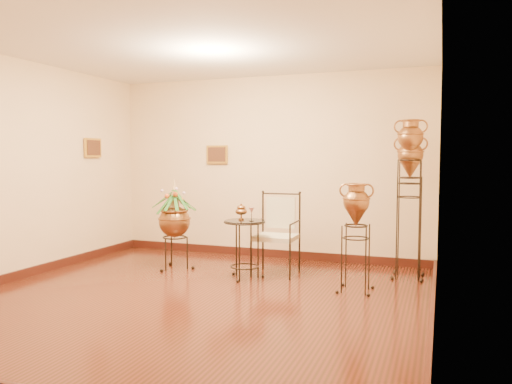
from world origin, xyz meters
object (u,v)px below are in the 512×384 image
(amphora_mid, at_px, (409,206))
(armchair, at_px, (276,234))
(planter_urn, at_px, (174,218))
(amphora_tall, at_px, (409,197))
(side_table, at_px, (245,248))

(amphora_mid, distance_m, armchair, 1.77)
(planter_urn, xyz_separation_m, armchair, (1.43, 0.17, -0.18))
(amphora_tall, height_order, amphora_mid, amphora_tall)
(amphora_tall, relative_size, planter_urn, 1.60)
(armchair, bearing_deg, amphora_tall, 12.14)
(planter_urn, bearing_deg, side_table, -9.08)
(armchair, bearing_deg, planter_urn, -174.10)
(amphora_tall, xyz_separation_m, side_table, (-1.97, -0.74, -0.66))
(armchair, xyz_separation_m, side_table, (-0.31, -0.35, -0.15))
(side_table, bearing_deg, planter_urn, 170.92)
(amphora_tall, distance_m, planter_urn, 3.15)
(side_table, bearing_deg, armchair, 49.15)
(amphora_tall, relative_size, amphora_mid, 1.12)
(amphora_tall, distance_m, armchair, 1.78)
(side_table, bearing_deg, amphora_mid, 22.49)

